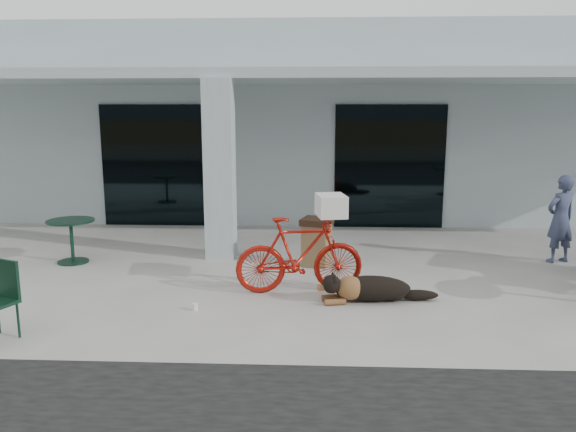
{
  "coord_description": "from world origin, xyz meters",
  "views": [
    {
      "loc": [
        0.14,
        -7.4,
        2.63
      ],
      "look_at": [
        -0.25,
        1.02,
        1.0
      ],
      "focal_mm": 35.0,
      "sensor_mm": 36.0,
      "label": 1
    }
  ],
  "objects_px": {
    "bicycle": "(300,255)",
    "dog": "(372,287)",
    "cafe_table_near": "(72,241)",
    "person": "(561,219)",
    "trash_receptacle": "(317,242)"
  },
  "relations": [
    {
      "from": "bicycle",
      "to": "person",
      "type": "height_order",
      "value": "person"
    },
    {
      "from": "bicycle",
      "to": "trash_receptacle",
      "type": "height_order",
      "value": "bicycle"
    },
    {
      "from": "bicycle",
      "to": "trash_receptacle",
      "type": "relative_size",
      "value": 2.26
    },
    {
      "from": "cafe_table_near",
      "to": "trash_receptacle",
      "type": "distance_m",
      "value": 4.2
    },
    {
      "from": "dog",
      "to": "person",
      "type": "height_order",
      "value": "person"
    },
    {
      "from": "dog",
      "to": "bicycle",
      "type": "bearing_deg",
      "value": 148.44
    },
    {
      "from": "bicycle",
      "to": "dog",
      "type": "bearing_deg",
      "value": -119.77
    },
    {
      "from": "person",
      "to": "trash_receptacle",
      "type": "xyz_separation_m",
      "value": [
        -4.16,
        -0.4,
        -0.35
      ]
    },
    {
      "from": "bicycle",
      "to": "trash_receptacle",
      "type": "bearing_deg",
      "value": -20.22
    },
    {
      "from": "bicycle",
      "to": "cafe_table_near",
      "type": "distance_m",
      "value": 4.19
    },
    {
      "from": "dog",
      "to": "trash_receptacle",
      "type": "bearing_deg",
      "value": 101.31
    },
    {
      "from": "dog",
      "to": "cafe_table_near",
      "type": "distance_m",
      "value": 5.26
    },
    {
      "from": "bicycle",
      "to": "dog",
      "type": "relative_size",
      "value": 1.49
    },
    {
      "from": "dog",
      "to": "person",
      "type": "xyz_separation_m",
      "value": [
        3.41,
        2.16,
        0.56
      ]
    },
    {
      "from": "person",
      "to": "trash_receptacle",
      "type": "relative_size",
      "value": 1.87
    }
  ]
}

